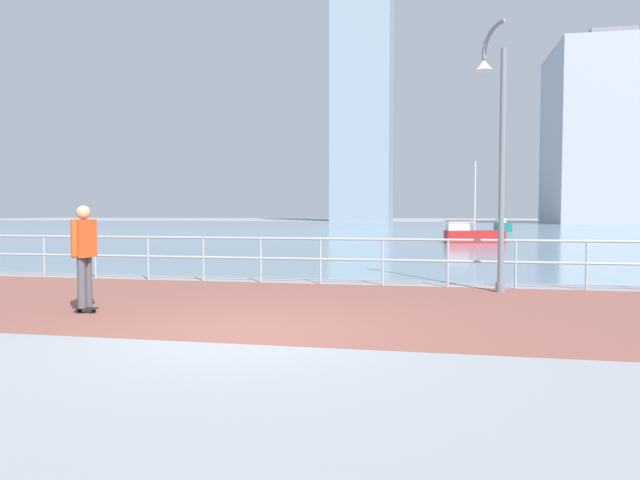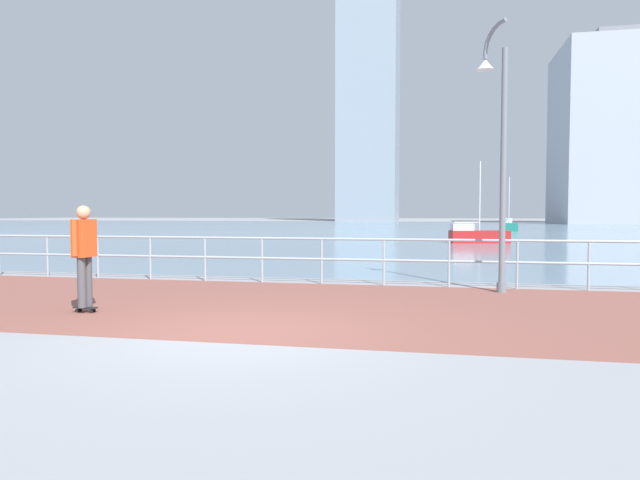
% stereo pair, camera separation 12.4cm
% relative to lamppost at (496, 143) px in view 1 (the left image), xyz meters
% --- Properties ---
extents(ground, '(220.00, 220.00, 0.00)m').
position_rel_lamppost_xyz_m(ground, '(-3.72, 35.06, -3.02)').
color(ground, gray).
extents(brick_paving, '(28.00, 5.95, 0.01)m').
position_rel_lamppost_xyz_m(brick_paving, '(-3.72, -2.50, -3.02)').
color(brick_paving, brown).
rests_on(brick_paving, ground).
extents(harbor_water, '(180.00, 88.00, 0.00)m').
position_rel_lamppost_xyz_m(harbor_water, '(-3.72, 45.48, -3.02)').
color(harbor_water, '#6B899E').
rests_on(harbor_water, ground).
extents(waterfront_railing, '(25.25, 0.06, 1.05)m').
position_rel_lamppost_xyz_m(waterfront_railing, '(-3.72, 0.48, -2.30)').
color(waterfront_railing, '#9EADB7').
rests_on(waterfront_railing, ground).
extents(lamppost, '(0.62, 0.70, 5.46)m').
position_rel_lamppost_xyz_m(lamppost, '(0.00, 0.00, 0.00)').
color(lamppost, slate).
rests_on(lamppost, ground).
extents(skateboarder, '(0.41, 0.55, 1.73)m').
position_rel_lamppost_xyz_m(skateboarder, '(-6.73, -3.88, -1.98)').
color(skateboarder, black).
rests_on(skateboarder, ground).
extents(sailboat_white, '(3.19, 1.61, 4.30)m').
position_rel_lamppost_xyz_m(sailboat_white, '(0.89, 18.99, -2.61)').
color(sailboat_white, '#B21E1E').
rests_on(sailboat_white, ground).
extents(sailboat_blue, '(1.16, 3.34, 4.63)m').
position_rel_lamppost_xyz_m(sailboat_blue, '(4.84, 39.38, -2.58)').
color(sailboat_blue, '#197266').
rests_on(sailboat_blue, ground).
extents(tower_concrete, '(10.81, 11.60, 45.24)m').
position_rel_lamppost_xyz_m(tower_concrete, '(-14.02, 95.68, 18.77)').
color(tower_concrete, '#8493A3').
rests_on(tower_concrete, ground).
extents(tower_beige, '(15.02, 16.13, 26.98)m').
position_rel_lamppost_xyz_m(tower_beige, '(23.24, 76.40, 9.64)').
color(tower_beige, '#A3A8B2').
rests_on(tower_beige, ground).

